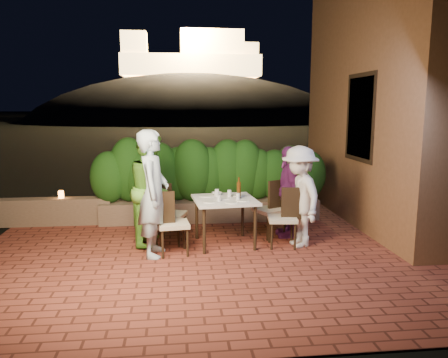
{
  "coord_description": "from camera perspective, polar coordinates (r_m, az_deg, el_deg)",
  "views": [
    {
      "loc": [
        -0.46,
        -5.96,
        2.19
      ],
      "look_at": [
        0.3,
        0.86,
        1.05
      ],
      "focal_mm": 35.0,
      "sensor_mm": 36.0,
      "label": 1
    }
  ],
  "objects": [
    {
      "name": "ground",
      "position": [
        6.38,
        -1.85,
        -10.86
      ],
      "size": [
        400.0,
        400.0,
        0.0
      ],
      "primitive_type": "plane",
      "color": "black",
      "rests_on": "ground"
    },
    {
      "name": "terrace_floor",
      "position": [
        6.87,
        -2.18,
        -9.85
      ],
      "size": [
        7.0,
        6.0,
        0.15
      ],
      "primitive_type": "cube",
      "color": "brown",
      "rests_on": "ground"
    },
    {
      "name": "building_wall",
      "position": [
        8.94,
        21.05,
        10.81
      ],
      "size": [
        1.6,
        5.0,
        5.0
      ],
      "primitive_type": "cube",
      "color": "brown",
      "rests_on": "ground"
    },
    {
      "name": "window_pane",
      "position": [
        8.15,
        17.54,
        7.67
      ],
      "size": [
        0.08,
        1.0,
        1.4
      ],
      "primitive_type": "cube",
      "color": "black",
      "rests_on": "building_wall"
    },
    {
      "name": "window_frame",
      "position": [
        8.15,
        17.47,
        7.67
      ],
      "size": [
        0.06,
        1.15,
        1.55
      ],
      "primitive_type": "cube",
      "color": "black",
      "rests_on": "building_wall"
    },
    {
      "name": "planter",
      "position": [
        8.53,
        -1.73,
        -4.07
      ],
      "size": [
        4.2,
        0.55,
        0.4
      ],
      "primitive_type": "cube",
      "color": "brown",
      "rests_on": "ground"
    },
    {
      "name": "hedge",
      "position": [
        8.38,
        -1.76,
        0.92
      ],
      "size": [
        4.0,
        0.7,
        1.1
      ],
      "primitive_type": null,
      "color": "#194312",
      "rests_on": "planter"
    },
    {
      "name": "parapet",
      "position": [
        8.81,
        -21.64,
        -3.97
      ],
      "size": [
        2.2,
        0.3,
        0.5
      ],
      "primitive_type": "cube",
      "color": "brown",
      "rests_on": "ground"
    },
    {
      "name": "hill",
      "position": [
        66.3,
        -4.2,
        4.08
      ],
      "size": [
        52.0,
        40.0,
        22.0
      ],
      "primitive_type": "ellipsoid",
      "color": "black",
      "rests_on": "ground"
    },
    {
      "name": "fortress",
      "position": [
        66.53,
        -4.36,
        16.61
      ],
      "size": [
        26.0,
        8.0,
        8.0
      ],
      "primitive_type": null,
      "color": "#FFCC7A",
      "rests_on": "hill"
    },
    {
      "name": "dining_table",
      "position": [
        7.01,
        0.09,
        -5.59
      ],
      "size": [
        1.04,
        1.04,
        0.75
      ],
      "primitive_type": null,
      "rotation": [
        0.0,
        0.0,
        0.09
      ],
      "color": "white",
      "rests_on": "ground"
    },
    {
      "name": "plate_nw",
      "position": [
        6.69,
        -1.84,
        -2.95
      ],
      "size": [
        0.23,
        0.23,
        0.01
      ],
      "primitive_type": "cylinder",
      "color": "white",
      "rests_on": "dining_table"
    },
    {
      "name": "plate_sw",
      "position": [
        7.11,
        -2.32,
        -2.21
      ],
      "size": [
        0.22,
        0.22,
        0.01
      ],
      "primitive_type": "cylinder",
      "color": "white",
      "rests_on": "dining_table"
    },
    {
      "name": "plate_ne",
      "position": [
        6.78,
        2.52,
        -2.78
      ],
      "size": [
        0.22,
        0.22,
        0.01
      ],
      "primitive_type": "cylinder",
      "color": "white",
      "rests_on": "dining_table"
    },
    {
      "name": "plate_se",
      "position": [
        7.16,
        1.83,
        -2.13
      ],
      "size": [
        0.2,
        0.2,
        0.01
      ],
      "primitive_type": "cylinder",
      "color": "white",
      "rests_on": "dining_table"
    },
    {
      "name": "plate_centre",
      "position": [
        6.91,
        -0.01,
        -2.55
      ],
      "size": [
        0.21,
        0.21,
        0.01
      ],
      "primitive_type": "cylinder",
      "color": "white",
      "rests_on": "dining_table"
    },
    {
      "name": "plate_front",
      "position": [
        6.63,
        0.99,
        -3.07
      ],
      "size": [
        0.19,
        0.19,
        0.01
      ],
      "primitive_type": "cylinder",
      "color": "white",
      "rests_on": "dining_table"
    },
    {
      "name": "glass_nw",
      "position": [
        6.72,
        -0.68,
        -2.52
      ],
      "size": [
        0.06,
        0.06,
        0.1
      ],
      "primitive_type": "cylinder",
      "color": "silver",
      "rests_on": "dining_table"
    },
    {
      "name": "glass_sw",
      "position": [
        7.09,
        -0.93,
        -1.8
      ],
      "size": [
        0.07,
        0.07,
        0.12
      ],
      "primitive_type": "cylinder",
      "color": "silver",
      "rests_on": "dining_table"
    },
    {
      "name": "glass_ne",
      "position": [
        6.82,
        1.82,
        -2.31
      ],
      "size": [
        0.06,
        0.06,
        0.11
      ],
      "primitive_type": "cylinder",
      "color": "silver",
      "rests_on": "dining_table"
    },
    {
      "name": "glass_se",
      "position": [
        7.04,
        0.71,
        -1.9
      ],
      "size": [
        0.07,
        0.07,
        0.11
      ],
      "primitive_type": "cylinder",
      "color": "silver",
      "rests_on": "dining_table"
    },
    {
      "name": "beer_bottle",
      "position": [
        6.95,
        1.95,
        -1.14
      ],
      "size": [
        0.06,
        0.06,
        0.33
      ],
      "primitive_type": null,
      "color": "#4A270C",
      "rests_on": "dining_table"
    },
    {
      "name": "bowl",
      "position": [
        7.21,
        -0.93,
        -1.93
      ],
      "size": [
        0.18,
        0.18,
        0.04
      ],
      "primitive_type": "imported",
      "rotation": [
        0.0,
        0.0,
        -0.05
      ],
      "color": "white",
      "rests_on": "dining_table"
    },
    {
      "name": "chair_left_front",
      "position": [
        6.58,
        -6.6,
        -5.7
      ],
      "size": [
        0.49,
        0.49,
        0.96
      ],
      "primitive_type": null,
      "rotation": [
        0.0,
        0.0,
        0.1
      ],
      "color": "black",
      "rests_on": "ground"
    },
    {
      "name": "chair_left_back",
      "position": [
        7.11,
        -6.99,
        -4.47
      ],
      "size": [
        0.57,
        0.57,
        0.98
      ],
      "primitive_type": null,
      "rotation": [
        0.0,
        0.0,
        -0.29
      ],
      "color": "black",
      "rests_on": "ground"
    },
    {
      "name": "chair_right_front",
      "position": [
        6.94,
        7.62,
        -4.97
      ],
      "size": [
        0.49,
        0.49,
        0.95
      ],
      "primitive_type": null,
      "rotation": [
        0.0,
        0.0,
        3.02
      ],
      "color": "black",
      "rests_on": "ground"
    },
    {
      "name": "chair_right_back",
      "position": [
        7.46,
        5.97,
        -3.9
      ],
      "size": [
        0.59,
        0.59,
        0.96
      ],
      "primitive_type": null,
      "rotation": [
        0.0,
        0.0,
        3.61
      ],
      "color": "black",
      "rests_on": "ground"
    },
    {
      "name": "diner_blue",
      "position": [
        6.47,
        -9.2,
        -1.88
      ],
      "size": [
        0.52,
        0.73,
        1.87
      ],
      "primitive_type": "imported",
      "rotation": [
        0.0,
        0.0,
        1.45
      ],
      "color": "#ABC8DC",
      "rests_on": "ground"
    },
    {
      "name": "diner_green",
      "position": [
        7.06,
        -9.45,
        -1.26
      ],
      "size": [
        0.77,
        0.94,
        1.79
      ],
      "primitive_type": "imported",
      "rotation": [
        0.0,
        0.0,
        1.47
      ],
      "color": "#6ABB3A",
      "rests_on": "ground"
    },
    {
      "name": "diner_white",
      "position": [
        6.95,
        9.81,
        -2.27
      ],
      "size": [
        0.78,
        1.13,
        1.59
      ],
      "primitive_type": "imported",
      "rotation": [
        0.0,
        0.0,
        -1.37
      ],
      "color": "white",
      "rests_on": "ground"
    },
    {
      "name": "diner_purple",
      "position": [
        7.45,
        8.37,
        -1.64
      ],
      "size": [
        0.41,
        0.92,
        1.54
      ],
      "primitive_type": "imported",
      "rotation": [
        0.0,
        0.0,
        -1.61
      ],
      "color": "#69236B",
      "rests_on": "ground"
    },
    {
      "name": "parapet_lamp",
      "position": [
        8.69,
        -20.51,
        -1.92
      ],
      "size": [
        0.1,
        0.1,
        0.14
      ],
      "primitive_type": "cylinder",
      "color": "orange",
      "rests_on": "parapet"
    }
  ]
}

